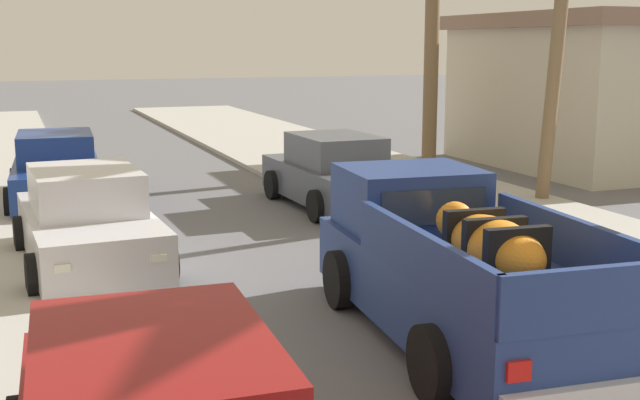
{
  "coord_description": "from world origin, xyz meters",
  "views": [
    {
      "loc": [
        -3.61,
        -0.8,
        3.4
      ],
      "look_at": [
        0.45,
        9.78,
        1.2
      ],
      "focal_mm": 45.31,
      "sensor_mm": 36.0,
      "label": 1
    }
  ],
  "objects": [
    {
      "name": "sidewalk_right",
      "position": [
        4.89,
        12.0,
        0.06
      ],
      "size": [
        5.05,
        60.0,
        0.12
      ],
      "primitive_type": "cube",
      "color": "#B2AFA8",
      "rests_on": "ground"
    },
    {
      "name": "curb_left",
      "position": [
        -3.77,
        12.0,
        0.05
      ],
      "size": [
        0.16,
        60.0,
        0.1
      ],
      "primitive_type": "cube",
      "color": "silver",
      "rests_on": "ground"
    },
    {
      "name": "curb_right",
      "position": [
        3.77,
        12.0,
        0.05
      ],
      "size": [
        0.16,
        60.0,
        0.1
      ],
      "primitive_type": "cube",
      "color": "silver",
      "rests_on": "ground"
    },
    {
      "name": "pickup_truck",
      "position": [
        1.13,
        7.14,
        0.81
      ],
      "size": [
        2.51,
        5.34,
        1.8
      ],
      "color": "navy",
      "rests_on": "ground"
    },
    {
      "name": "car_right_mid",
      "position": [
        -2.77,
        17.18,
        0.71
      ],
      "size": [
        2.19,
        4.33,
        1.54
      ],
      "color": "navy",
      "rests_on": "ground"
    },
    {
      "name": "car_left_far",
      "position": [
        2.67,
        14.77,
        0.71
      ],
      "size": [
        2.11,
        4.3,
        1.54
      ],
      "color": "#474C56",
      "rests_on": "ground"
    },
    {
      "name": "car_right_far",
      "position": [
        -2.62,
        11.72,
        0.71
      ],
      "size": [
        2.18,
        4.33,
        1.54
      ],
      "color": "silver",
      "rests_on": "ground"
    }
  ]
}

